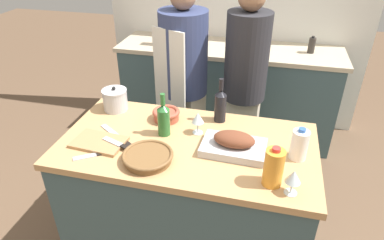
{
  "coord_description": "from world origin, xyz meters",
  "views": [
    {
      "loc": [
        0.41,
        -1.54,
        2.02
      ],
      "look_at": [
        0.0,
        0.12,
        1.0
      ],
      "focal_mm": 32.0,
      "sensor_mm": 36.0,
      "label": 1
    }
  ],
  "objects_px": {
    "wine_glass_right": "(198,118)",
    "knife_bread": "(119,144)",
    "roasting_pan": "(234,144)",
    "mixing_bowl": "(166,114)",
    "condiment_bottle_tall": "(183,40)",
    "wine_glass_left": "(293,177)",
    "juice_jug": "(274,167)",
    "person_cook_aproned": "(184,79)",
    "condiment_bottle_short": "(251,38)",
    "stand_mixer": "(168,33)",
    "wicker_basket": "(148,157)",
    "condiment_bottle_extra": "(312,45)",
    "wine_bottle_dark": "(220,105)",
    "knife_paring": "(93,155)",
    "knife_chef": "(117,136)",
    "wine_bottle_green": "(164,119)",
    "stock_pot": "(115,100)",
    "milk_jug": "(299,144)",
    "person_cook_guest": "(245,83)",
    "cutting_board": "(99,142)"
  },
  "relations": [
    {
      "from": "wine_glass_right",
      "to": "knife_bread",
      "type": "height_order",
      "value": "wine_glass_right"
    },
    {
      "from": "roasting_pan",
      "to": "wine_glass_right",
      "type": "relative_size",
      "value": 2.59
    },
    {
      "from": "mixing_bowl",
      "to": "condiment_bottle_tall",
      "type": "bearing_deg",
      "value": 100.21
    },
    {
      "from": "roasting_pan",
      "to": "wine_glass_right",
      "type": "bearing_deg",
      "value": 150.15
    },
    {
      "from": "wine_glass_left",
      "to": "juice_jug",
      "type": "bearing_deg",
      "value": 152.97
    },
    {
      "from": "wine_glass_left",
      "to": "person_cook_aproned",
      "type": "xyz_separation_m",
      "value": [
        -0.82,
        1.16,
        -0.12
      ]
    },
    {
      "from": "condiment_bottle_short",
      "to": "stand_mixer",
      "type": "bearing_deg",
      "value": -169.16
    },
    {
      "from": "juice_jug",
      "to": "condiment_bottle_tall",
      "type": "bearing_deg",
      "value": 117.54
    },
    {
      "from": "stand_mixer",
      "to": "juice_jug",
      "type": "bearing_deg",
      "value": -59.3
    },
    {
      "from": "wicker_basket",
      "to": "condiment_bottle_tall",
      "type": "height_order",
      "value": "condiment_bottle_tall"
    },
    {
      "from": "wicker_basket",
      "to": "condiment_bottle_extra",
      "type": "height_order",
      "value": "condiment_bottle_extra"
    },
    {
      "from": "condiment_bottle_tall",
      "to": "condiment_bottle_short",
      "type": "relative_size",
      "value": 1.03
    },
    {
      "from": "wine_bottle_dark",
      "to": "juice_jug",
      "type": "bearing_deg",
      "value": -56.84
    },
    {
      "from": "knife_paring",
      "to": "stand_mixer",
      "type": "xyz_separation_m",
      "value": [
        -0.13,
        1.79,
        0.13
      ]
    },
    {
      "from": "condiment_bottle_short",
      "to": "knife_chef",
      "type": "bearing_deg",
      "value": -109.28
    },
    {
      "from": "roasting_pan",
      "to": "condiment_bottle_short",
      "type": "height_order",
      "value": "condiment_bottle_short"
    },
    {
      "from": "wine_bottle_green",
      "to": "wine_glass_right",
      "type": "distance_m",
      "value": 0.2
    },
    {
      "from": "stock_pot",
      "to": "condiment_bottle_extra",
      "type": "distance_m",
      "value": 1.9
    },
    {
      "from": "wine_glass_left",
      "to": "condiment_bottle_tall",
      "type": "distance_m",
      "value": 2.02
    },
    {
      "from": "roasting_pan",
      "to": "wicker_basket",
      "type": "bearing_deg",
      "value": -155.44
    },
    {
      "from": "condiment_bottle_short",
      "to": "juice_jug",
      "type": "bearing_deg",
      "value": -81.65
    },
    {
      "from": "knife_chef",
      "to": "stand_mixer",
      "type": "height_order",
      "value": "stand_mixer"
    },
    {
      "from": "wicker_basket",
      "to": "stock_pot",
      "type": "distance_m",
      "value": 0.62
    },
    {
      "from": "knife_paring",
      "to": "wine_glass_right",
      "type": "bearing_deg",
      "value": 35.48
    },
    {
      "from": "milk_jug",
      "to": "wicker_basket",
      "type": "bearing_deg",
      "value": -163.92
    },
    {
      "from": "knife_paring",
      "to": "knife_bread",
      "type": "bearing_deg",
      "value": 44.43
    },
    {
      "from": "wine_bottle_dark",
      "to": "stand_mixer",
      "type": "xyz_separation_m",
      "value": [
        -0.72,
        1.27,
        0.03
      ]
    },
    {
      "from": "person_cook_guest",
      "to": "knife_chef",
      "type": "bearing_deg",
      "value": -120.37
    },
    {
      "from": "knife_paring",
      "to": "knife_bread",
      "type": "relative_size",
      "value": 0.85
    },
    {
      "from": "wine_bottle_green",
      "to": "juice_jug",
      "type": "bearing_deg",
      "value": -24.8
    },
    {
      "from": "stock_pot",
      "to": "knife_paring",
      "type": "xyz_separation_m",
      "value": [
        0.1,
        -0.5,
        -0.07
      ]
    },
    {
      "from": "cutting_board",
      "to": "knife_bread",
      "type": "height_order",
      "value": "knife_bread"
    },
    {
      "from": "cutting_board",
      "to": "person_cook_guest",
      "type": "relative_size",
      "value": 0.18
    },
    {
      "from": "stock_pot",
      "to": "person_cook_guest",
      "type": "relative_size",
      "value": 0.1
    },
    {
      "from": "wine_bottle_green",
      "to": "condiment_bottle_tall",
      "type": "xyz_separation_m",
      "value": [
        -0.27,
        1.43,
        0.0
      ]
    },
    {
      "from": "person_cook_aproned",
      "to": "person_cook_guest",
      "type": "xyz_separation_m",
      "value": [
        0.48,
        0.01,
        0.02
      ]
    },
    {
      "from": "juice_jug",
      "to": "milk_jug",
      "type": "relative_size",
      "value": 1.14
    },
    {
      "from": "mixing_bowl",
      "to": "wicker_basket",
      "type": "bearing_deg",
      "value": -85.48
    },
    {
      "from": "roasting_pan",
      "to": "wine_bottle_green",
      "type": "distance_m",
      "value": 0.43
    },
    {
      "from": "wicker_basket",
      "to": "knife_chef",
      "type": "bearing_deg",
      "value": 145.2
    },
    {
      "from": "roasting_pan",
      "to": "condiment_bottle_tall",
      "type": "height_order",
      "value": "condiment_bottle_tall"
    },
    {
      "from": "knife_chef",
      "to": "person_cook_aproned",
      "type": "distance_m",
      "value": 0.93
    },
    {
      "from": "juice_jug",
      "to": "wine_glass_right",
      "type": "relative_size",
      "value": 1.54
    },
    {
      "from": "roasting_pan",
      "to": "condiment_bottle_extra",
      "type": "relative_size",
      "value": 2.27
    },
    {
      "from": "stand_mixer",
      "to": "person_cook_guest",
      "type": "bearing_deg",
      "value": -38.94
    },
    {
      "from": "mixing_bowl",
      "to": "roasting_pan",
      "type": "bearing_deg",
      "value": -27.19
    },
    {
      "from": "condiment_bottle_short",
      "to": "person_cook_aproned",
      "type": "relative_size",
      "value": 0.11
    },
    {
      "from": "mixing_bowl",
      "to": "wine_bottle_green",
      "type": "bearing_deg",
      "value": -76.62
    },
    {
      "from": "wine_bottle_dark",
      "to": "wicker_basket",
      "type": "bearing_deg",
      "value": -120.63
    },
    {
      "from": "cutting_board",
      "to": "person_cook_guest",
      "type": "distance_m",
      "value": 1.24
    }
  ]
}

